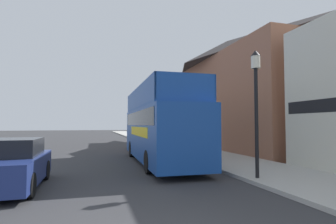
# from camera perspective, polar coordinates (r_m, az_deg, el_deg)

# --- Properties ---
(ground_plane) EXTENTS (144.00, 144.00, 0.00)m
(ground_plane) POSITION_cam_1_polar(r_m,az_deg,el_deg) (24.42, -14.92, -7.41)
(ground_plane) COLOR #333335
(sidewalk) EXTENTS (3.78, 108.00, 0.14)m
(sidewalk) POSITION_cam_1_polar(r_m,az_deg,el_deg) (22.56, 2.36, -7.71)
(sidewalk) COLOR #ADAAA3
(sidewalk) RESTS_ON ground_plane
(brick_terrace_rear) EXTENTS (6.00, 20.12, 9.83)m
(brick_terrace_rear) POSITION_cam_1_polar(r_m,az_deg,el_deg) (24.91, 12.86, 3.99)
(brick_terrace_rear) COLOR #9E664C
(brick_terrace_rear) RESTS_ON ground_plane
(tour_bus) EXTENTS (2.64, 9.76, 3.95)m
(tour_bus) POSITION_cam_1_polar(r_m,az_deg,el_deg) (14.01, -2.00, -3.60)
(tour_bus) COLOR #19479E
(tour_bus) RESTS_ON ground_plane
(parked_car_ahead_of_bus) EXTENTS (2.01, 4.59, 1.36)m
(parked_car_ahead_of_bus) POSITION_cam_1_polar(r_m,az_deg,el_deg) (21.40, -5.07, -6.43)
(parked_car_ahead_of_bus) COLOR maroon
(parked_car_ahead_of_bus) RESTS_ON ground_plane
(parked_car_far_side) EXTENTS (1.89, 4.16, 1.58)m
(parked_car_far_side) POSITION_cam_1_polar(r_m,az_deg,el_deg) (9.79, -31.08, -9.93)
(parked_car_far_side) COLOR navy
(parked_car_far_side) RESTS_ON ground_plane
(lamp_post_nearest) EXTENTS (0.35, 0.35, 4.60)m
(lamp_post_nearest) POSITION_cam_1_polar(r_m,az_deg,el_deg) (10.00, 18.60, 4.78)
(lamp_post_nearest) COLOR black
(lamp_post_nearest) RESTS_ON sidewalk
(lamp_post_second) EXTENTS (0.35, 0.35, 4.55)m
(lamp_post_second) POSITION_cam_1_polar(r_m,az_deg,el_deg) (17.06, 3.48, 1.50)
(lamp_post_second) COLOR black
(lamp_post_second) RESTS_ON sidewalk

